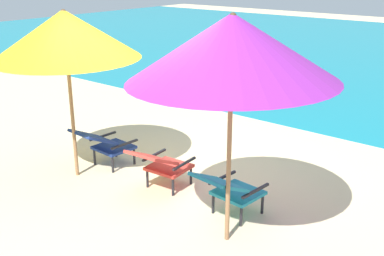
% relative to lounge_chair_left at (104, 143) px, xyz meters
% --- Properties ---
extents(ground_plane, '(40.00, 40.00, 0.00)m').
position_rel_lounge_chair_left_xyz_m(ground_plane, '(1.22, 4.15, -0.40)').
color(ground_plane, beige).
extents(lounge_chair_left, '(0.58, 0.90, 0.68)m').
position_rel_lounge_chair_left_xyz_m(lounge_chair_left, '(0.00, 0.00, 0.00)').
color(lounge_chair_left, navy).
rests_on(lounge_chair_left, ground_plane).
extents(lounge_chair_center, '(0.60, 0.91, 0.68)m').
position_rel_lounge_chair_left_xyz_m(lounge_chair_center, '(1.17, -0.02, 0.00)').
color(lounge_chair_center, red).
rests_on(lounge_chair_center, ground_plane).
extents(lounge_chair_right, '(0.61, 0.92, 0.68)m').
position_rel_lounge_chair_left_xyz_m(lounge_chair_right, '(2.31, -0.06, 0.00)').
color(lounge_chair_right, teal).
rests_on(lounge_chair_right, ground_plane).
extents(beach_umbrella_left, '(2.19, 2.19, 2.38)m').
position_rel_lounge_chair_left_xyz_m(beach_umbrella_left, '(-0.13, -0.43, 1.64)').
color(beach_umbrella_left, olive).
rests_on(beach_umbrella_left, ground_plane).
extents(beach_umbrella_right, '(2.35, 2.34, 2.52)m').
position_rel_lounge_chair_left_xyz_m(beach_umbrella_right, '(2.56, -0.45, 1.75)').
color(beach_umbrella_right, olive).
rests_on(beach_umbrella_right, ground_plane).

